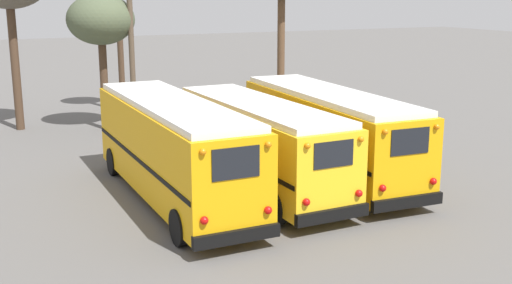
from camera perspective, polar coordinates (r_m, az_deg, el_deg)
name	(u,v)px	position (r m, az deg, el deg)	size (l,w,h in m)	color
ground_plane	(248,183)	(23.42, -0.72, -3.63)	(160.00, 160.00, 0.00)	#5B5956
school_bus_0	(173,147)	(21.22, -7.40, -0.43)	(2.55, 10.47, 3.35)	#E5A00C
school_bus_1	(259,142)	(22.20, 0.24, -0.03)	(2.64, 9.54, 3.11)	yellow
school_bus_2	(327,130)	(23.99, 6.37, 1.04)	(3.04, 10.40, 3.23)	#E5A00C
utility_pole	(131,45)	(32.12, -11.02, 8.44)	(1.80, 0.27, 8.15)	brown
bare_tree_1	(101,21)	(32.73, -13.63, 10.40)	(3.30, 3.30, 6.70)	#473323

